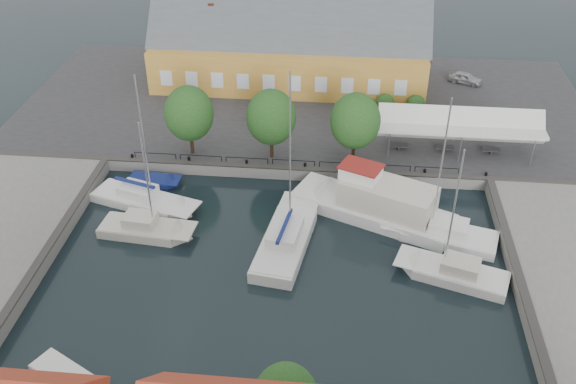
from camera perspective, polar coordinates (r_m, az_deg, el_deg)
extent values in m
plane|color=black|center=(46.41, -0.73, -5.67)|extent=(140.00, 140.00, 0.00)
cube|color=#2D2D30|center=(65.45, 1.47, 7.60)|extent=(56.00, 26.00, 1.00)
cube|color=#383533|center=(54.11, 0.45, 2.15)|extent=(56.00, 0.60, 0.12)
cube|color=#383533|center=(48.51, -20.59, -4.65)|extent=(0.60, 24.00, 0.12)
cube|color=#383533|center=(45.69, 19.91, -7.19)|extent=(0.60, 24.00, 0.12)
cylinder|color=black|center=(57.08, -13.68, 3.10)|extent=(0.24, 0.24, 0.40)
cylinder|color=black|center=(55.70, -8.80, 2.89)|extent=(0.24, 0.24, 0.40)
cylinder|color=black|center=(54.74, -3.70, 2.66)|extent=(0.24, 0.24, 0.40)
cylinder|color=black|center=(54.23, 1.53, 2.39)|extent=(0.24, 0.24, 0.40)
cylinder|color=black|center=(54.17, 6.81, 2.10)|extent=(0.24, 0.24, 0.40)
cylinder|color=black|center=(54.58, 12.06, 1.80)|extent=(0.24, 0.24, 0.40)
cylinder|color=black|center=(55.44, 17.18, 1.49)|extent=(0.24, 0.24, 0.40)
cube|color=#BF842E|center=(69.00, 0.14, 11.56)|extent=(28.00, 10.00, 4.50)
cube|color=#474C51|center=(67.73, 0.14, 14.30)|extent=(28.56, 7.60, 7.60)
cube|color=#BF842E|center=(76.20, -7.12, 13.13)|extent=(6.00, 6.00, 3.50)
cube|color=brown|center=(68.32, -6.82, 15.89)|extent=(0.60, 0.60, 1.20)
cube|color=silver|center=(57.17, 15.05, 5.82)|extent=(14.00, 4.00, 0.25)
cylinder|color=silver|center=(55.50, 8.96, 4.14)|extent=(0.10, 0.10, 2.70)
cylinder|color=silver|center=(58.65, 8.84, 5.88)|extent=(0.10, 0.10, 2.70)
cylinder|color=silver|center=(56.24, 15.07, 3.74)|extent=(0.10, 0.10, 2.70)
cylinder|color=silver|center=(59.35, 14.65, 5.49)|extent=(0.10, 0.10, 2.70)
cylinder|color=silver|center=(57.61, 20.95, 3.33)|extent=(0.10, 0.10, 2.70)
cylinder|color=silver|center=(60.65, 20.25, 5.06)|extent=(0.10, 0.10, 2.70)
cylinder|color=black|center=(56.44, -8.55, 4.37)|extent=(0.30, 0.30, 2.10)
ellipsoid|color=#1C4819|center=(55.11, -8.80, 6.92)|extent=(4.20, 4.20, 4.83)
cylinder|color=black|center=(55.24, -1.46, 4.06)|extent=(0.30, 0.30, 2.10)
ellipsoid|color=#1C4819|center=(53.88, -1.50, 6.67)|extent=(4.20, 4.20, 4.83)
cylinder|color=black|center=(54.91, 5.83, 3.68)|extent=(0.30, 0.30, 2.10)
ellipsoid|color=#1C4819|center=(53.54, 6.00, 6.30)|extent=(4.20, 4.20, 4.83)
imported|color=#B0B1B8|center=(71.59, 15.49, 9.74)|extent=(3.80, 2.72, 1.20)
imported|color=maroon|center=(61.39, -1.37, 6.85)|extent=(2.88, 3.77, 1.19)
cube|color=white|center=(46.85, -0.32, -4.99)|extent=(4.28, 8.64, 1.50)
cube|color=white|center=(47.14, -0.01, -3.48)|extent=(4.40, 10.26, 0.08)
cube|color=white|center=(46.23, -0.26, -3.63)|extent=(2.57, 3.58, 0.90)
cylinder|color=silver|center=(44.17, 0.18, 3.36)|extent=(0.12, 0.12, 12.42)
cube|color=navy|center=(45.61, -0.33, -3.04)|extent=(0.82, 4.13, 0.22)
cube|color=white|center=(50.38, 8.65, -2.33)|extent=(10.98, 7.62, 1.80)
cube|color=white|center=(50.17, 7.38, -1.05)|extent=(12.82, 8.29, 0.08)
cube|color=beige|center=(49.23, 8.84, -0.45)|extent=(7.80, 5.82, 2.20)
cube|color=white|center=(49.12, 6.48, 1.63)|extent=(3.44, 3.07, 1.20)
cube|color=maroon|center=(48.77, 6.53, 2.28)|extent=(3.72, 3.28, 0.10)
cube|color=white|center=(49.25, 14.10, -4.12)|extent=(7.37, 4.61, 1.30)
cube|color=white|center=(48.89, 13.23, -3.28)|extent=(8.66, 4.87, 0.08)
cube|color=white|center=(48.57, 14.09, -3.01)|extent=(3.16, 2.62, 0.90)
cylinder|color=silver|center=(45.98, 13.45, 2.13)|extent=(0.12, 0.12, 10.70)
cube|color=white|center=(45.98, 15.07, -7.48)|extent=(6.73, 4.40, 1.30)
cube|color=white|center=(45.59, 14.24, -6.60)|extent=(7.89, 4.69, 0.08)
cube|color=beige|center=(45.26, 15.09, -6.35)|extent=(2.92, 2.45, 0.90)
cylinder|color=silver|center=(42.83, 14.49, -1.74)|extent=(0.12, 0.12, 9.36)
cube|color=white|center=(53.04, -13.21, -0.91)|extent=(7.76, 4.67, 1.30)
cube|color=white|center=(52.19, -12.47, -0.51)|extent=(9.13, 4.99, 0.08)
cube|color=white|center=(52.31, -13.20, 0.08)|extent=(3.32, 2.57, 0.90)
cylinder|color=silver|center=(49.16, -12.69, 4.43)|extent=(0.12, 0.12, 10.66)
cube|color=navy|center=(52.00, -13.47, 0.81)|extent=(3.56, 1.28, 0.22)
cube|color=beige|center=(49.74, -13.00, -3.51)|extent=(6.07, 3.07, 1.30)
cube|color=beige|center=(49.07, -12.31, -2.98)|extent=(7.22, 3.07, 0.08)
cube|color=beige|center=(49.01, -13.01, -2.46)|extent=(2.49, 1.93, 0.90)
cylinder|color=silver|center=(46.47, -12.45, 1.24)|extent=(0.12, 0.12, 8.79)
cube|color=white|center=(40.86, -19.52, -15.06)|extent=(3.91, 3.15, 0.90)
cube|color=white|center=(40.23, -19.25, -14.90)|extent=(4.50, 3.43, 0.08)
cube|color=navy|center=(55.33, -12.13, 0.86)|extent=(3.71, 2.04, 0.80)
cube|color=navy|center=(54.95, -11.75, 1.20)|extent=(4.43, 2.02, 0.08)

